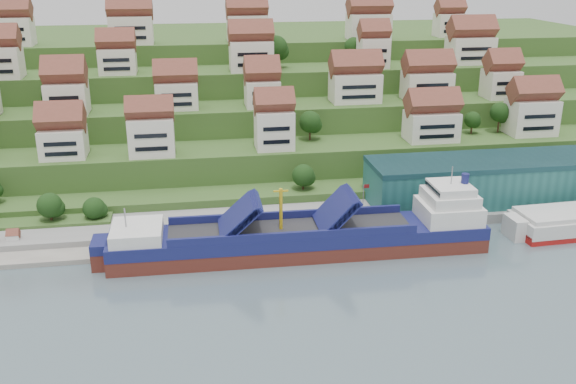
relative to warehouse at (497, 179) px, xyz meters
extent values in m
plane|color=slate|center=(-52.00, -17.00, -7.20)|extent=(300.00, 300.00, 0.00)
cube|color=gray|center=(-32.00, -2.00, -6.10)|extent=(180.00, 14.00, 2.20)
cube|color=#2D4C1E|center=(-52.00, 69.00, -5.20)|extent=(260.00, 128.00, 4.00)
cube|color=#2D4C1E|center=(-52.00, 74.00, -1.70)|extent=(260.00, 118.00, 11.00)
cube|color=#2D4C1E|center=(-52.00, 82.00, 1.80)|extent=(260.00, 102.00, 18.00)
cube|color=#2D4C1E|center=(-52.00, 90.00, 5.30)|extent=(260.00, 86.00, 25.00)
cube|color=#2D4C1E|center=(-52.00, 99.00, 8.30)|extent=(260.00, 68.00, 31.00)
cube|color=white|center=(-99.24, 21.61, 7.25)|extent=(10.34, 8.57, 6.90)
cube|color=white|center=(-78.72, 19.55, 8.37)|extent=(10.65, 7.03, 9.13)
cube|color=white|center=(-49.18, 20.70, 8.54)|extent=(9.21, 7.62, 9.49)
cube|color=white|center=(-8.29, 21.62, 7.51)|extent=(12.95, 8.26, 7.42)
cube|color=white|center=(20.11, 23.20, 8.45)|extent=(12.21, 8.31, 9.29)
cube|color=white|center=(-99.80, 36.46, 14.79)|extent=(10.07, 8.98, 7.97)
cube|color=white|center=(-72.48, 38.16, 14.30)|extent=(10.89, 7.90, 6.99)
cube|color=white|center=(-50.04, 37.07, 14.30)|extent=(8.89, 8.56, 7.00)
cube|color=white|center=(-24.17, 38.74, 14.73)|extent=(13.28, 8.36, 7.85)
cube|color=white|center=(-3.62, 38.51, 14.62)|extent=(13.04, 8.18, 7.65)
cube|color=white|center=(17.74, 37.36, 14.68)|extent=(9.00, 8.04, 7.75)
cube|color=white|center=(-118.15, 51.47, 21.96)|extent=(10.31, 7.86, 8.33)
cube|color=white|center=(-88.21, 53.41, 21.29)|extent=(10.02, 7.30, 6.98)
cube|color=white|center=(-51.22, 51.96, 22.04)|extent=(12.01, 7.79, 8.48)
cube|color=white|center=(-15.36, 52.39, 22.08)|extent=(8.44, 7.14, 8.57)
cube|color=white|center=(15.86, 55.02, 21.79)|extent=(13.27, 8.47, 7.98)
cube|color=white|center=(-118.82, 72.25, 27.85)|extent=(10.75, 8.03, 8.11)
cube|color=white|center=(-85.06, 70.14, 27.88)|extent=(12.70, 7.51, 8.16)
cube|color=white|center=(-50.37, 70.03, 27.79)|extent=(11.97, 8.15, 7.97)
cube|color=white|center=(-11.88, 70.34, 27.73)|extent=(12.92, 8.73, 7.87)
cube|color=white|center=(16.35, 73.73, 27.45)|extent=(8.74, 7.05, 7.31)
ellipsoid|color=#1C4015|center=(-44.04, 9.11, 0.24)|extent=(5.26, 5.26, 5.26)
ellipsoid|color=#1C4015|center=(4.97, 26.11, 7.61)|extent=(4.31, 4.31, 4.31)
ellipsoid|color=#1C4015|center=(12.58, 26.11, 9.38)|extent=(5.26, 5.26, 5.26)
ellipsoid|color=#1C4015|center=(-39.05, 26.66, 8.64)|extent=(5.62, 5.62, 5.62)
ellipsoid|color=#1C4015|center=(-6.44, 42.83, 16.69)|extent=(4.48, 4.48, 4.48)
ellipsoid|color=#1C4015|center=(-104.28, 42.38, 14.19)|extent=(6.17, 6.17, 6.17)
ellipsoid|color=#1C4015|center=(-43.53, 56.21, 23.78)|extent=(6.84, 6.84, 6.84)
ellipsoid|color=#1C4015|center=(-19.57, 58.94, 23.11)|extent=(5.65, 5.65, 5.65)
ellipsoid|color=#1C4015|center=(-14.39, 56.97, 21.16)|extent=(4.93, 4.93, 4.93)
ellipsoid|color=#1C4015|center=(-99.94, 2.00, -1.02)|extent=(5.33, 5.33, 5.33)
ellipsoid|color=#1C4015|center=(-90.92, 2.00, -2.31)|extent=(4.87, 4.87, 4.87)
cube|color=#24635F|center=(0.00, 0.00, 0.00)|extent=(60.00, 15.00, 10.00)
cylinder|color=gray|center=(-34.00, -7.00, -1.00)|extent=(0.16, 0.16, 8.00)
cube|color=maroon|center=(-33.40, -7.00, 2.60)|extent=(1.20, 0.05, 0.80)
cube|color=white|center=(-106.00, -5.50, -5.10)|extent=(2.40, 2.20, 2.20)
cube|color=#59231B|center=(-49.43, -16.65, -6.20)|extent=(74.38, 12.60, 4.76)
cube|color=navy|center=(-49.43, -16.65, -3.11)|extent=(74.39, 12.71, 2.47)
cube|color=white|center=(-80.82, -16.15, -0.73)|extent=(9.69, 11.00, 2.47)
cube|color=#262628|center=(-51.33, -16.62, -1.87)|extent=(47.72, 10.46, 0.29)
cube|color=navy|center=(-61.80, -16.46, 1.36)|extent=(7.29, 10.62, 6.58)
cube|color=navy|center=(-42.77, -16.76, 1.36)|extent=(6.94, 10.61, 6.95)
cylinder|color=yellow|center=(-53.24, -16.59, 2.31)|extent=(0.68, 0.68, 8.56)
cube|color=white|center=(-18.99, -17.14, -0.06)|extent=(11.59, 11.03, 3.81)
cube|color=white|center=(-18.99, -17.14, 2.98)|extent=(9.67, 9.86, 2.38)
cube|color=white|center=(-18.99, -17.14, 4.98)|extent=(7.75, 8.68, 1.71)
cylinder|color=navy|center=(-16.13, -17.18, 6.79)|extent=(1.55, 1.55, 2.09)
camera|label=1|loc=(-70.49, -130.72, 48.17)|focal=40.00mm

